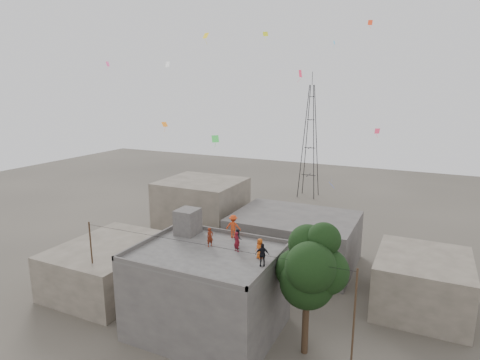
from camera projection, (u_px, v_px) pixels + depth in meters
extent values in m
plane|color=#3E3A33|center=(208.00, 329.00, 29.61)|extent=(140.00, 140.00, 0.00)
cube|color=#4B4846|center=(207.00, 292.00, 28.95)|extent=(10.00, 8.00, 6.00)
cube|color=#4C4A48|center=(206.00, 253.00, 28.28)|extent=(10.00, 8.00, 0.10)
cube|color=#4B4846|center=(231.00, 233.00, 31.69)|extent=(10.00, 0.15, 0.30)
cube|color=#4B4846|center=(174.00, 272.00, 24.78)|extent=(10.00, 0.15, 0.30)
cube|color=#4B4846|center=(272.00, 263.00, 26.16)|extent=(0.15, 8.00, 0.30)
cube|color=#4B4846|center=(150.00, 239.00, 30.31)|extent=(0.15, 8.00, 0.30)
cube|color=#4B4846|center=(188.00, 222.00, 31.68)|extent=(1.60, 1.80, 2.00)
cube|color=#5F574B|center=(111.00, 266.00, 35.56)|extent=(8.00, 10.00, 4.00)
cube|color=#4B4846|center=(294.00, 239.00, 40.54)|extent=(12.00, 9.00, 5.00)
cube|color=#5F574B|center=(202.00, 210.00, 47.13)|extent=(9.00, 8.00, 7.00)
cube|color=#5F574B|center=(422.00, 283.00, 32.04)|extent=(7.00, 8.00, 4.40)
cylinder|color=black|center=(305.00, 326.00, 26.58)|extent=(0.44, 0.44, 4.00)
cylinder|color=black|center=(309.00, 304.00, 26.26)|extent=(0.64, 0.91, 2.14)
sphere|color=black|center=(307.00, 281.00, 25.88)|extent=(3.60, 3.60, 3.60)
sphere|color=black|center=(326.00, 271.00, 25.50)|extent=(3.00, 3.00, 3.00)
sphere|color=black|center=(296.00, 270.00, 26.61)|extent=(2.80, 2.80, 2.80)
sphere|color=black|center=(311.00, 267.00, 24.70)|extent=(3.20, 3.20, 3.20)
sphere|color=black|center=(308.00, 244.00, 26.31)|extent=(2.60, 2.60, 2.60)
sphere|color=black|center=(324.00, 239.00, 25.45)|extent=(2.20, 2.20, 2.20)
cylinder|color=black|center=(93.00, 267.00, 31.47)|extent=(0.12, 0.12, 7.40)
cylinder|color=black|center=(354.00, 327.00, 23.50)|extent=(0.12, 0.12, 7.40)
cylinder|color=black|center=(203.00, 245.00, 26.71)|extent=(20.00, 0.52, 0.02)
cylinder|color=black|center=(303.00, 143.00, 64.12)|extent=(1.27, 1.27, 18.01)
cylinder|color=black|center=(314.00, 143.00, 63.40)|extent=(1.27, 1.27, 18.01)
cylinder|color=black|center=(316.00, 142.00, 64.90)|extent=(1.27, 1.27, 18.01)
cylinder|color=black|center=(306.00, 141.00, 65.61)|extent=(1.27, 1.27, 18.01)
cube|color=black|center=(309.00, 175.00, 65.70)|extent=(2.36, 0.08, 0.08)
cube|color=black|center=(309.00, 175.00, 65.70)|extent=(0.08, 2.36, 0.08)
cube|color=black|center=(310.00, 148.00, 64.71)|extent=(1.81, 0.08, 0.08)
cube|color=black|center=(310.00, 148.00, 64.71)|extent=(0.08, 1.81, 0.08)
cube|color=black|center=(311.00, 120.00, 63.71)|extent=(1.26, 0.08, 0.08)
cube|color=black|center=(311.00, 120.00, 63.71)|extent=(0.08, 1.26, 0.08)
cube|color=black|center=(312.00, 97.00, 62.92)|extent=(0.82, 0.08, 0.08)
cube|color=black|center=(312.00, 97.00, 62.92)|extent=(0.08, 0.82, 0.08)
cylinder|color=black|center=(312.00, 78.00, 62.30)|extent=(0.08, 0.08, 2.00)
imported|color=maroon|center=(237.00, 242.00, 28.24)|extent=(0.62, 0.51, 1.46)
imported|color=#CA5317|center=(260.00, 248.00, 27.11)|extent=(0.80, 0.68, 1.39)
imported|color=black|center=(238.00, 238.00, 28.94)|extent=(0.82, 0.85, 1.39)
imported|color=black|center=(262.00, 255.00, 25.92)|extent=(0.97, 0.63, 1.53)
imported|color=red|center=(233.00, 226.00, 30.88)|extent=(1.28, 0.88, 1.81)
imported|color=maroon|center=(210.00, 237.00, 29.12)|extent=(0.56, 0.62, 1.43)
plane|color=orange|center=(165.00, 124.00, 31.27)|extent=(0.37, 0.49, 0.36)
plane|color=#DE2347|center=(300.00, 74.00, 32.33)|extent=(0.42, 0.49, 0.56)
plane|color=yellow|center=(265.00, 34.00, 34.67)|extent=(0.48, 0.36, 0.33)
plane|color=#2338C7|center=(332.00, 179.00, 29.60)|extent=(0.18, 0.54, 0.53)
plane|color=white|center=(168.00, 64.00, 37.67)|extent=(0.51, 0.19, 0.48)
plane|color=red|center=(370.00, 22.00, 33.98)|extent=(0.39, 0.29, 0.39)
plane|color=green|center=(215.00, 139.00, 27.45)|extent=(0.46, 0.48, 0.47)
plane|color=#E03459|center=(377.00, 131.00, 28.60)|extent=(0.35, 0.28, 0.37)
plane|color=yellow|center=(206.00, 36.00, 27.89)|extent=(0.50, 0.37, 0.38)
plane|color=#48ABD9|center=(334.00, 42.00, 36.26)|extent=(0.12, 0.32, 0.30)
plane|color=#FF5098|center=(108.00, 64.00, 32.43)|extent=(0.41, 0.20, 0.38)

